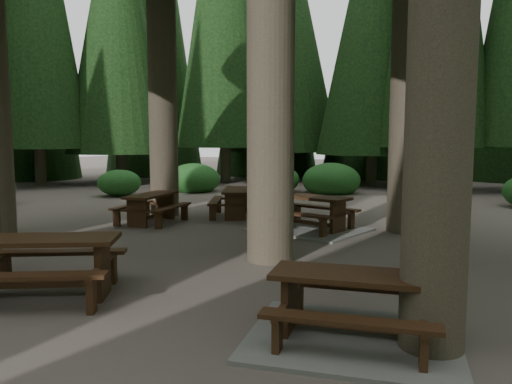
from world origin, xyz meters
The scene contains 7 objects.
ground centered at (0.00, 0.00, 0.00)m, with size 80.00×80.00×0.00m, color #574E47.
picnic_table_a centered at (3.21, -2.63, 0.26)m, with size 2.59×2.29×0.76m.
picnic_table_b centered at (-3.66, 2.28, 0.51)m, with size 1.69×1.97×0.76m.
picnic_table_c centered at (0.34, 3.21, 0.29)m, with size 2.81×2.47×0.84m.
picnic_table_e centered at (-0.99, -3.19, 0.57)m, with size 2.51×2.39×0.85m.
picnic_table_f centered at (-2.25, 4.24, 0.52)m, with size 2.09×2.25×0.78m.
shrub_ring centered at (0.70, 0.75, 0.40)m, with size 23.86×24.64×1.49m.
Camera 1 is at (4.74, -7.74, 2.21)m, focal length 35.00 mm.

